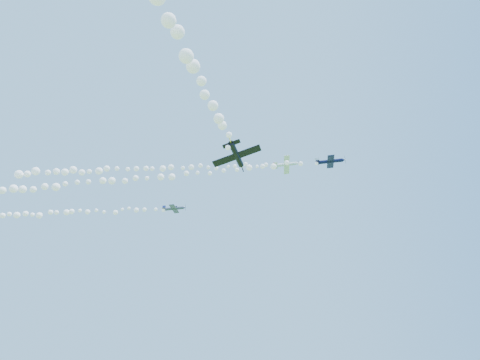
# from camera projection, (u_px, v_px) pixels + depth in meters

# --- Properties ---
(plane_white) EXTENTS (6.65, 6.65, 2.26)m
(plane_white) POSITION_uv_depth(u_px,v_px,m) (286.00, 164.00, 100.44)
(plane_white) COLOR white
(smoke_trail_white) EXTENTS (68.25, 5.04, 2.80)m
(smoke_trail_white) POSITION_uv_depth(u_px,v_px,m) (144.00, 169.00, 102.09)
(smoke_trail_white) COLOR white
(plane_navy) EXTENTS (6.60, 6.92, 1.87)m
(plane_navy) POSITION_uv_depth(u_px,v_px,m) (330.00, 161.00, 85.83)
(plane_navy) COLOR #0B0E33
(smoke_trail_navy) EXTENTS (84.28, 9.40, 2.62)m
(smoke_trail_navy) POSITION_uv_depth(u_px,v_px,m) (136.00, 179.00, 92.87)
(smoke_trail_navy) COLOR white
(plane_grey) EXTENTS (6.51, 6.74, 1.73)m
(plane_grey) POSITION_uv_depth(u_px,v_px,m) (174.00, 208.00, 107.21)
(plane_grey) COLOR #3E445A
(smoke_trail_grey) EXTENTS (70.24, 3.79, 2.98)m
(smoke_trail_grey) POSITION_uv_depth(u_px,v_px,m) (41.00, 214.00, 109.50)
(smoke_trail_grey) COLOR white
(plane_black) EXTENTS (7.58, 7.32, 2.74)m
(plane_black) POSITION_uv_depth(u_px,v_px,m) (237.00, 155.00, 61.40)
(plane_black) COLOR black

